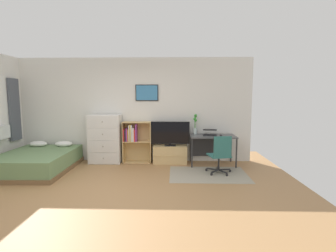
% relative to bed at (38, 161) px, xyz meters
% --- Properties ---
extents(ground_plane, '(7.20, 7.20, 0.00)m').
position_rel_bed_xyz_m(ground_plane, '(2.09, -1.40, -0.22)').
color(ground_plane, '#A87A4C').
extents(wall_back_with_posters, '(6.12, 0.09, 2.70)m').
position_rel_bed_xyz_m(wall_back_with_posters, '(2.10, 1.03, 1.13)').
color(wall_back_with_posters, silver).
rests_on(wall_back_with_posters, ground_plane).
extents(area_rug, '(1.70, 1.20, 0.01)m').
position_rel_bed_xyz_m(area_rug, '(3.91, -0.18, -0.22)').
color(area_rug, '#9E937F').
rests_on(area_rug, ground_plane).
extents(bed, '(1.53, 1.97, 0.57)m').
position_rel_bed_xyz_m(bed, '(0.00, 0.00, 0.00)').
color(bed, brown).
rests_on(bed, ground_plane).
extents(dresser, '(0.81, 0.46, 1.24)m').
position_rel_bed_xyz_m(dresser, '(1.37, 0.75, 0.40)').
color(dresser, silver).
rests_on(dresser, ground_plane).
extents(bookshelf, '(0.73, 0.30, 1.06)m').
position_rel_bed_xyz_m(bookshelf, '(2.13, 0.82, 0.39)').
color(bookshelf, tan).
rests_on(bookshelf, ground_plane).
extents(tv_stand, '(0.86, 0.41, 0.45)m').
position_rel_bed_xyz_m(tv_stand, '(3.05, 0.77, 0.00)').
color(tv_stand, tan).
rests_on(tv_stand, ground_plane).
extents(television, '(0.98, 0.16, 0.62)m').
position_rel_bed_xyz_m(television, '(3.05, 0.75, 0.54)').
color(television, black).
rests_on(television, tv_stand).
extents(desk, '(1.12, 0.65, 0.74)m').
position_rel_bed_xyz_m(desk, '(4.11, 0.73, 0.39)').
color(desk, '#4C4C4F').
rests_on(desk, ground_plane).
extents(office_chair, '(0.58, 0.57, 0.86)m').
position_rel_bed_xyz_m(office_chair, '(4.17, -0.14, 0.23)').
color(office_chair, '#232326').
rests_on(office_chair, ground_plane).
extents(laptop, '(0.39, 0.41, 0.15)m').
position_rel_bed_xyz_m(laptop, '(4.05, 0.72, 0.58)').
color(laptop, black).
rests_on(laptop, desk).
extents(computer_mouse, '(0.06, 0.10, 0.03)m').
position_rel_bed_xyz_m(computer_mouse, '(4.31, 0.61, 0.53)').
color(computer_mouse, '#262628').
rests_on(computer_mouse, desk).
extents(bamboo_vase, '(0.09, 0.11, 0.52)m').
position_rel_bed_xyz_m(bamboo_vase, '(3.69, 0.86, 0.79)').
color(bamboo_vase, silver).
rests_on(bamboo_vase, desk).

